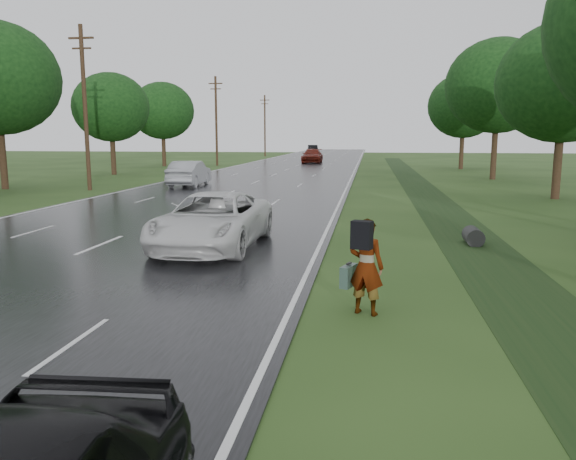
% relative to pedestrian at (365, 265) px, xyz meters
% --- Properties ---
extents(road, '(14.00, 180.00, 0.04)m').
position_rel_pedestrian_xyz_m(road, '(-8.17, 42.59, -0.94)').
color(road, black).
rests_on(road, ground).
extents(edge_stripe_east, '(0.12, 180.00, 0.01)m').
position_rel_pedestrian_xyz_m(edge_stripe_east, '(-1.42, 42.59, -0.91)').
color(edge_stripe_east, silver).
rests_on(edge_stripe_east, road).
extents(edge_stripe_west, '(0.12, 180.00, 0.01)m').
position_rel_pedestrian_xyz_m(edge_stripe_west, '(-14.92, 42.59, -0.91)').
color(edge_stripe_west, silver).
rests_on(edge_stripe_west, road).
extents(center_line, '(0.12, 180.00, 0.01)m').
position_rel_pedestrian_xyz_m(center_line, '(-8.17, 42.59, -0.91)').
color(center_line, silver).
rests_on(center_line, road).
extents(drainage_ditch, '(2.20, 120.00, 0.56)m').
position_rel_pedestrian_xyz_m(drainage_ditch, '(3.33, 16.29, -0.92)').
color(drainage_ditch, black).
rests_on(drainage_ditch, ground).
extents(utility_pole_mid, '(1.60, 0.26, 10.00)m').
position_rel_pedestrian_xyz_m(utility_pole_mid, '(-17.37, 22.59, 4.24)').
color(utility_pole_mid, '#312414').
rests_on(utility_pole_mid, ground).
extents(utility_pole_far, '(1.60, 0.26, 10.00)m').
position_rel_pedestrian_xyz_m(utility_pole_far, '(-17.37, 52.59, 4.24)').
color(utility_pole_far, '#312414').
rests_on(utility_pole_far, ground).
extents(utility_pole_distant, '(1.60, 0.26, 10.00)m').
position_rel_pedestrian_xyz_m(utility_pole_distant, '(-17.37, 82.59, 4.24)').
color(utility_pole_distant, '#312414').
rests_on(utility_pole_distant, ground).
extents(tree_east_c, '(7.00, 7.00, 9.29)m').
position_rel_pedestrian_xyz_m(tree_east_c, '(10.03, 21.59, 5.18)').
color(tree_east_c, '#312414').
rests_on(tree_east_c, ground).
extents(tree_east_d, '(8.00, 8.00, 10.76)m').
position_rel_pedestrian_xyz_m(tree_east_d, '(9.63, 35.59, 6.19)').
color(tree_east_d, '#312414').
rests_on(tree_east_d, ground).
extents(tree_east_f, '(7.20, 7.20, 9.62)m').
position_rel_pedestrian_xyz_m(tree_east_f, '(9.33, 49.59, 5.41)').
color(tree_east_f, '#312414').
rests_on(tree_east_f, ground).
extents(tree_west_d, '(6.60, 6.60, 8.80)m').
position_rel_pedestrian_xyz_m(tree_west_d, '(-22.37, 36.59, 4.87)').
color(tree_west_d, '#312414').
rests_on(tree_west_d, ground).
extents(tree_west_f, '(7.00, 7.00, 9.29)m').
position_rel_pedestrian_xyz_m(tree_west_f, '(-22.97, 50.59, 5.18)').
color(tree_west_f, '#312414').
rests_on(tree_west_f, ground).
extents(pedestrian, '(0.90, 0.93, 1.86)m').
position_rel_pedestrian_xyz_m(pedestrian, '(0.00, 0.00, 0.00)').
color(pedestrian, '#A5998C').
rests_on(pedestrian, ground).
extents(white_pickup, '(2.83, 5.95, 1.64)m').
position_rel_pedestrian_xyz_m(white_pickup, '(-4.61, 5.75, -0.10)').
color(white_pickup, silver).
rests_on(white_pickup, road).
extents(silver_sedan, '(1.99, 5.20, 1.69)m').
position_rel_pedestrian_xyz_m(silver_sedan, '(-11.95, 25.97, -0.07)').
color(silver_sedan, '#989AA0').
rests_on(silver_sedan, road).
extents(far_car_red, '(2.48, 5.94, 1.72)m').
position_rel_pedestrian_xyz_m(far_car_red, '(-7.17, 60.45, -0.06)').
color(far_car_red, '#66150B').
rests_on(far_car_red, road).
extents(far_car_dark, '(2.52, 5.29, 1.67)m').
position_rel_pedestrian_xyz_m(far_car_dark, '(-10.70, 95.38, -0.08)').
color(far_car_dark, black).
rests_on(far_car_dark, road).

